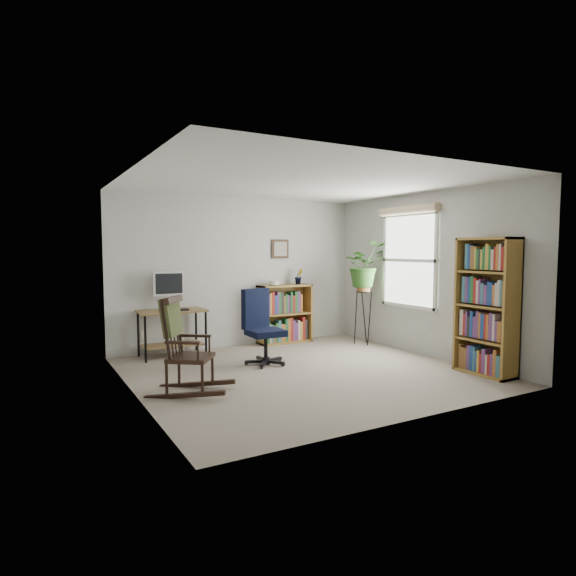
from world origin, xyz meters
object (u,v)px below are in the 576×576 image
desk (172,333)px  tall_bookshelf (486,306)px  low_bookshelf (285,314)px  rocking_chair (191,344)px  office_chair (266,326)px

desk → tall_bookshelf: size_ratio=0.55×
low_bookshelf → tall_bookshelf: tall_bookshelf is taller
rocking_chair → tall_bookshelf: (3.47, -1.04, 0.32)m
desk → tall_bookshelf: (3.14, -2.93, 0.51)m
rocking_chair → desk: bearing=26.8°
office_chair → low_bookshelf: office_chair is taller
desk → rocking_chair: 1.93m
rocking_chair → tall_bookshelf: bearing=-69.9°
tall_bookshelf → low_bookshelf: bearing=111.2°
office_chair → low_bookshelf: size_ratio=1.07×
low_bookshelf → desk: bearing=-176.5°
desk → low_bookshelf: 1.96m
desk → office_chair: size_ratio=0.91×
rocking_chair → low_bookshelf: bearing=-11.9°
low_bookshelf → tall_bookshelf: 3.29m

